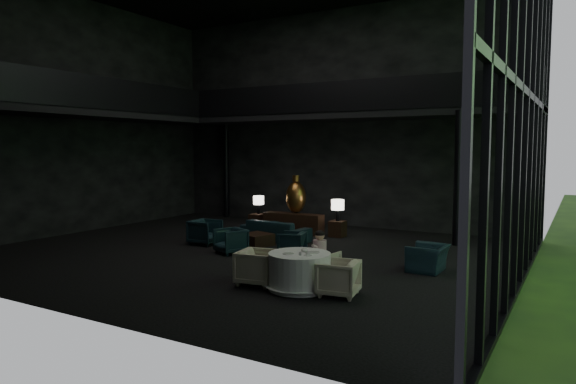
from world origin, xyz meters
The scene contains 34 objects.
floor centered at (0.00, 0.00, 0.00)m, with size 14.00×12.00×0.02m, color black.
wall_back centered at (0.00, 6.00, 4.00)m, with size 14.00×0.04×8.00m, color black.
wall_front centered at (0.00, -6.00, 4.00)m, with size 14.00×0.04×8.00m, color black.
wall_left centered at (-7.00, 0.00, 4.00)m, with size 0.04×12.00×8.00m, color black.
curtain_wall centered at (6.95, 0.00, 4.00)m, with size 0.20×12.00×8.00m, color black, non-canonical shape.
mezzanine_left centered at (-6.00, 0.00, 4.00)m, with size 2.00×12.00×0.25m, color black.
mezzanine_back centered at (1.00, 5.00, 4.00)m, with size 12.00×2.00×0.25m, color black.
railing_left centered at (-5.00, 0.00, 4.60)m, with size 0.06×12.00×1.00m, color black.
railing_back centered at (1.00, 4.00, 4.60)m, with size 12.00×0.06×1.00m, color black.
column_nw centered at (-5.00, 5.70, 2.00)m, with size 0.24×0.24×4.00m, color black.
column_ne centered at (4.80, 4.00, 2.00)m, with size 0.24×0.24×4.00m, color black.
console centered at (-0.49, 3.46, 0.34)m, with size 2.14×0.49×0.68m, color black.
bronze_urn centered at (-0.49, 3.64, 1.23)m, with size 0.69×0.69×1.29m.
side_table_left centered at (-2.09, 3.66, 0.27)m, with size 0.49×0.49×0.53m, color black.
table_lamp_left centered at (-2.09, 3.75, 1.00)m, with size 0.39×0.39×0.65m.
side_table_right centered at (1.11, 3.58, 0.26)m, with size 0.47×0.47×0.52m, color black.
table_lamp_right centered at (1.11, 3.57, 1.02)m, with size 0.42×0.42×0.70m.
sofa centered at (-0.28, 1.96, 0.46)m, with size 2.36×0.69×0.92m, color #14282C.
lounge_armchair_west centered at (-1.80, 0.37, 0.43)m, with size 0.84×0.79×0.86m, color black.
lounge_armchair_east centered at (1.22, 0.37, 0.30)m, with size 0.59×0.55×0.61m, color #1E3740.
lounge_armchair_south centered at (-0.33, -0.33, 0.37)m, with size 0.72×0.67×0.74m, color #163F48.
window_armchair centered at (4.93, 0.32, 0.37)m, with size 0.85×0.56×0.75m, color #12333E.
coffee_table centered at (-0.33, 0.94, 0.18)m, with size 0.81×0.81×0.36m, color black.
dining_table centered at (3.05, -2.54, 0.33)m, with size 1.46×1.46×0.75m.
dining_chair_north centered at (3.06, -1.56, 0.31)m, with size 0.60×0.56×0.62m, color beige.
dining_chair_east centered at (3.94, -2.58, 0.39)m, with size 0.75×0.70×0.77m, color #B6AB91.
dining_chair_west centered at (2.12, -2.67, 0.42)m, with size 0.82×0.77×0.85m, color #B2AD95.
child centered at (3.06, -1.62, 0.77)m, with size 0.30×0.30×0.64m.
plate_a centered at (2.91, -2.75, 0.76)m, with size 0.23×0.23×0.01m, color white.
plate_b centered at (3.30, -2.38, 0.76)m, with size 0.24×0.24×0.02m, color white.
saucer centered at (3.33, -2.70, 0.76)m, with size 0.17×0.17×0.01m, color white.
coffee_cup centered at (3.29, -2.62, 0.79)m, with size 0.08×0.08×0.06m, color white.
cereal_bowl centered at (3.08, -2.38, 0.79)m, with size 0.15×0.15×0.07m, color white.
cream_pot centered at (3.17, -2.74, 0.78)m, with size 0.05×0.05×0.06m, color #99999E.
Camera 1 is at (8.03, -11.61, 2.88)m, focal length 32.00 mm.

